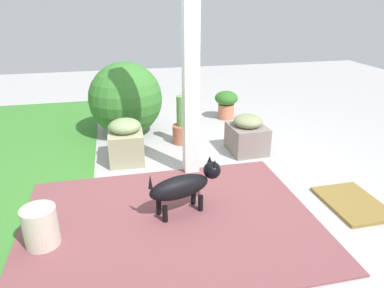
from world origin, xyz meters
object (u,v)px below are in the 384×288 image
(stone_planter_nearest, at_px, (247,135))
(round_shrub, at_px, (126,99))
(stone_planter_mid, at_px, (126,141))
(terracotta_pot_tall, at_px, (182,127))
(dog, at_px, (185,185))
(ceramic_urn, at_px, (41,228))
(doormat, at_px, (353,203))
(porch_pillar, at_px, (191,50))
(terracotta_pot_broad, at_px, (226,103))

(stone_planter_nearest, height_order, round_shrub, round_shrub)
(stone_planter_mid, relative_size, terracotta_pot_tall, 0.81)
(dog, distance_m, ceramic_urn, 1.14)
(stone_planter_nearest, bearing_deg, terracotta_pot_tall, 57.82)
(stone_planter_nearest, bearing_deg, doormat, -158.56)
(stone_planter_mid, distance_m, terracotta_pot_tall, 0.81)
(porch_pillar, relative_size, stone_planter_mid, 5.14)
(dog, bearing_deg, round_shrub, 10.36)
(stone_planter_mid, relative_size, ceramic_urn, 1.52)
(ceramic_urn, bearing_deg, terracotta_pot_tall, -38.65)
(dog, xyz_separation_m, ceramic_urn, (-0.21, 1.12, -0.10))
(dog, bearing_deg, stone_planter_nearest, -41.44)
(stone_planter_nearest, bearing_deg, porch_pillar, 115.26)
(stone_planter_mid, bearing_deg, terracotta_pot_tall, -62.15)
(porch_pillar, xyz_separation_m, terracotta_pot_broad, (1.61, -0.90, -1.02))
(porch_pillar, xyz_separation_m, doormat, (-0.96, -1.28, -1.25))
(round_shrub, relative_size, doormat, 1.50)
(ceramic_urn, bearing_deg, porch_pillar, -54.50)
(terracotta_pot_tall, distance_m, ceramic_urn, 2.25)
(terracotta_pot_tall, bearing_deg, dog, 169.70)
(ceramic_urn, bearing_deg, round_shrub, -18.38)
(porch_pillar, height_order, terracotta_pot_broad, porch_pillar)
(dog, bearing_deg, stone_planter_mid, 20.19)
(porch_pillar, relative_size, terracotta_pot_tall, 4.15)
(porch_pillar, xyz_separation_m, terracotta_pot_tall, (0.80, -0.06, -1.05))
(porch_pillar, distance_m, terracotta_pot_tall, 1.32)
(stone_planter_nearest, bearing_deg, ceramic_urn, 122.04)
(porch_pillar, distance_m, doormat, 2.03)
(porch_pillar, distance_m, ceramic_urn, 1.98)
(terracotta_pot_tall, distance_m, dog, 1.58)
(stone_planter_nearest, relative_size, terracotta_pot_tall, 0.77)
(porch_pillar, xyz_separation_m, stone_planter_nearest, (0.36, -0.76, -1.05))
(porch_pillar, height_order, round_shrub, porch_pillar)
(terracotta_pot_broad, bearing_deg, stone_planter_mid, 127.47)
(terracotta_pot_broad, xyz_separation_m, doormat, (-2.57, -0.38, -0.23))
(ceramic_urn, xyz_separation_m, doormat, (-0.00, -2.62, -0.15))
(dog, height_order, ceramic_urn, dog)
(terracotta_pot_broad, height_order, doormat, terracotta_pot_broad)
(terracotta_pot_tall, bearing_deg, doormat, -145.33)
(round_shrub, xyz_separation_m, doormat, (-2.25, -1.87, -0.47))
(terracotta_pot_broad, distance_m, doormat, 2.61)
(stone_planter_nearest, relative_size, ceramic_urn, 1.45)
(round_shrub, height_order, dog, round_shrub)
(stone_planter_nearest, relative_size, doormat, 0.73)
(terracotta_pot_broad, height_order, dog, dog)
(stone_planter_nearest, relative_size, terracotta_pot_broad, 1.12)
(round_shrub, distance_m, doormat, 2.97)
(stone_planter_nearest, bearing_deg, stone_planter_mid, 87.46)
(stone_planter_mid, distance_m, round_shrub, 0.91)
(stone_planter_mid, height_order, terracotta_pot_tall, terracotta_pot_tall)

